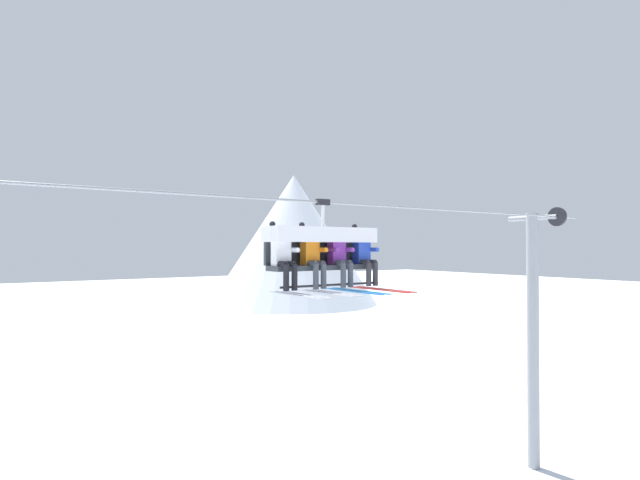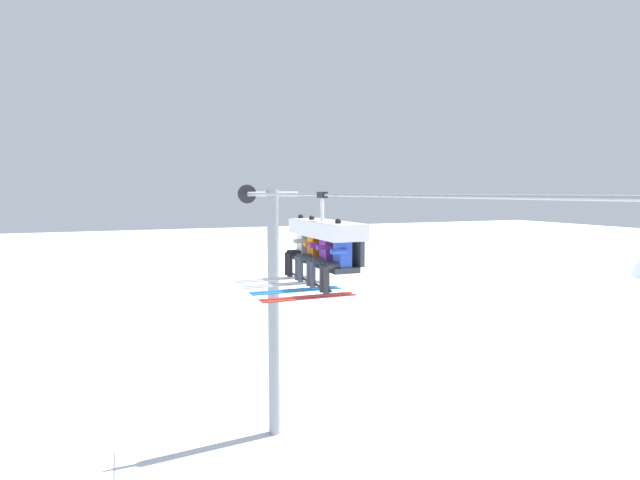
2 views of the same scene
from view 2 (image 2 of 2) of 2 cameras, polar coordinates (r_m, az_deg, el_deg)
The scene contains 7 objects.
lift_tower_near at distance 15.79m, azimuth -5.39°, elevation -7.60°, with size 0.36×1.88×7.92m.
lift_cable at distance 8.40m, azimuth 3.50°, elevation 5.13°, with size 16.33×0.05×0.05m.
chairlift_chair at distance 9.60m, azimuth 0.67°, elevation 0.39°, with size 2.37×0.74×1.71m.
skier_white at distance 10.45m, azimuth -2.49°, elevation -0.66°, with size 0.48×1.70×1.34m.
skier_orange at distance 9.85m, azimuth -1.22°, elevation -1.03°, with size 0.48×1.70×1.34m.
skier_purple at distance 9.25m, azimuth 0.18°, elevation -1.57°, with size 0.46×1.70×1.23m.
skier_blue at distance 8.66m, azimuth 1.84°, elevation -1.92°, with size 0.48×1.70×1.34m.
Camera 2 is at (8.40, -4.44, 7.68)m, focal length 28.00 mm.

